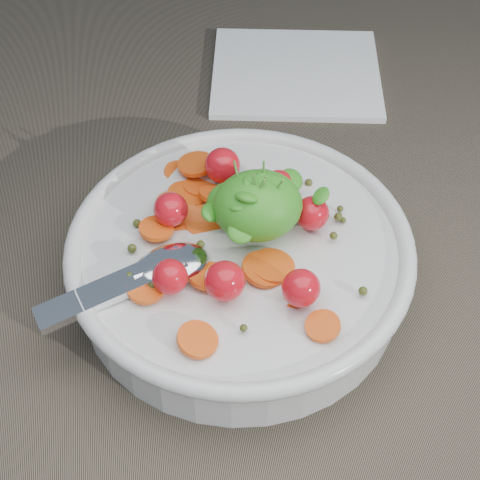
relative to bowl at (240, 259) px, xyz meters
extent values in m
plane|color=brown|center=(0.01, 0.01, -0.03)|extent=(6.00, 6.00, 0.00)
cylinder|color=silver|center=(0.00, 0.00, -0.01)|extent=(0.24, 0.24, 0.05)
torus|color=silver|center=(0.00, 0.00, 0.02)|extent=(0.25, 0.25, 0.01)
cylinder|color=silver|center=(0.00, 0.00, -0.03)|extent=(0.12, 0.12, 0.01)
cylinder|color=brown|center=(0.00, 0.00, -0.01)|extent=(0.21, 0.21, 0.03)
cylinder|color=#FF5F15|center=(-0.06, -0.02, 0.02)|extent=(0.03, 0.03, 0.01)
cylinder|color=#FF5F15|center=(-0.06, 0.02, 0.02)|extent=(0.03, 0.03, 0.01)
cylinder|color=#FF5F15|center=(0.02, -0.03, 0.02)|extent=(0.04, 0.04, 0.01)
cylinder|color=#FF5F15|center=(-0.02, 0.08, 0.02)|extent=(0.03, 0.03, 0.01)
cylinder|color=#FF5F15|center=(-0.07, -0.03, 0.02)|extent=(0.04, 0.04, 0.01)
cylinder|color=#FF5F15|center=(-0.04, 0.08, 0.01)|extent=(0.03, 0.03, 0.01)
cylinder|color=#FF5F15|center=(-0.02, 0.03, 0.02)|extent=(0.03, 0.03, 0.01)
cylinder|color=#FF5F15|center=(-0.04, -0.08, 0.02)|extent=(0.03, 0.03, 0.01)
cylinder|color=#FF5F15|center=(0.01, -0.03, 0.02)|extent=(0.04, 0.04, 0.01)
cylinder|color=#FF5F15|center=(0.04, -0.08, 0.02)|extent=(0.02, 0.02, 0.01)
cylinder|color=#FF5F15|center=(-0.03, 0.05, 0.02)|extent=(0.04, 0.04, 0.01)
cylinder|color=#FF5F15|center=(-0.04, 0.04, 0.02)|extent=(0.04, 0.04, 0.01)
cylinder|color=#FF5F15|center=(-0.01, 0.05, 0.02)|extent=(0.03, 0.03, 0.01)
cylinder|color=#FF5F15|center=(-0.02, 0.06, 0.02)|extent=(0.04, 0.04, 0.01)
cylinder|color=#FF5F15|center=(-0.04, -0.02, 0.02)|extent=(0.03, 0.02, 0.01)
cylinder|color=#FF5F15|center=(0.03, -0.05, 0.01)|extent=(0.03, 0.03, 0.01)
cylinder|color=#FF5F15|center=(-0.04, -0.03, 0.01)|extent=(0.03, 0.03, 0.01)
cylinder|color=#FF5F15|center=(-0.03, 0.03, 0.02)|extent=(0.04, 0.04, 0.02)
cylinder|color=#FF5F15|center=(-0.02, -0.03, 0.02)|extent=(0.04, 0.04, 0.01)
sphere|color=#3E4517|center=(0.07, -0.06, 0.02)|extent=(0.01, 0.01, 0.01)
sphere|color=#3E4517|center=(0.00, 0.06, 0.02)|extent=(0.01, 0.01, 0.01)
sphere|color=#3E4517|center=(-0.07, 0.03, 0.02)|extent=(0.01, 0.01, 0.01)
sphere|color=#3E4517|center=(-0.08, -0.02, 0.02)|extent=(0.01, 0.01, 0.01)
sphere|color=#3E4517|center=(0.08, 0.01, 0.02)|extent=(0.00, 0.00, 0.00)
sphere|color=#3E4517|center=(0.07, -0.01, 0.02)|extent=(0.01, 0.01, 0.01)
sphere|color=#3E4517|center=(0.06, 0.05, 0.02)|extent=(0.01, 0.01, 0.01)
sphere|color=#3E4517|center=(-0.03, 0.00, 0.02)|extent=(0.01, 0.01, 0.01)
sphere|color=#3E4517|center=(-0.06, -0.03, 0.02)|extent=(0.01, 0.01, 0.01)
sphere|color=#3E4517|center=(0.07, 0.03, 0.02)|extent=(0.01, 0.01, 0.01)
sphere|color=#3E4517|center=(0.00, 0.08, 0.02)|extent=(0.00, 0.00, 0.00)
sphere|color=#3E4517|center=(-0.01, -0.07, 0.02)|extent=(0.01, 0.01, 0.01)
sphere|color=#3E4517|center=(0.07, 0.01, 0.02)|extent=(0.01, 0.01, 0.01)
sphere|color=#3E4517|center=(0.07, 0.02, 0.02)|extent=(0.01, 0.01, 0.01)
sphere|color=#3E4517|center=(0.08, 0.02, 0.02)|extent=(0.00, 0.00, 0.00)
sphere|color=#3E4517|center=(-0.08, 0.00, 0.02)|extent=(0.01, 0.01, 0.01)
sphere|color=#3E4517|center=(-0.03, 0.00, 0.02)|extent=(0.01, 0.01, 0.01)
sphere|color=red|center=(0.05, 0.01, 0.03)|extent=(0.02, 0.02, 0.02)
sphere|color=red|center=(0.03, 0.04, 0.03)|extent=(0.02, 0.02, 0.02)
sphere|color=red|center=(0.00, 0.07, 0.03)|extent=(0.03, 0.03, 0.03)
sphere|color=red|center=(-0.05, 0.03, 0.03)|extent=(0.02, 0.02, 0.02)
sphere|color=red|center=(-0.05, -0.03, 0.03)|extent=(0.02, 0.02, 0.02)
sphere|color=red|center=(-0.02, -0.04, 0.03)|extent=(0.03, 0.03, 0.03)
sphere|color=red|center=(0.03, -0.06, 0.03)|extent=(0.03, 0.03, 0.03)
ellipsoid|color=green|center=(0.01, 0.01, 0.05)|extent=(0.06, 0.05, 0.05)
ellipsoid|color=green|center=(0.00, 0.02, 0.04)|extent=(0.04, 0.04, 0.03)
ellipsoid|color=green|center=(0.01, 0.01, 0.06)|extent=(0.02, 0.02, 0.01)
ellipsoid|color=green|center=(0.02, 0.02, 0.05)|extent=(0.02, 0.02, 0.01)
ellipsoid|color=green|center=(0.02, 0.01, 0.06)|extent=(0.02, 0.02, 0.01)
ellipsoid|color=green|center=(0.01, 0.01, 0.05)|extent=(0.03, 0.03, 0.01)
ellipsoid|color=green|center=(0.03, 0.02, 0.06)|extent=(0.02, 0.02, 0.02)
ellipsoid|color=green|center=(0.00, -0.01, 0.04)|extent=(0.02, 0.02, 0.02)
ellipsoid|color=green|center=(-0.02, 0.01, 0.04)|extent=(0.02, 0.02, 0.02)
ellipsoid|color=green|center=(0.02, 0.04, 0.04)|extent=(0.02, 0.02, 0.02)
ellipsoid|color=green|center=(0.01, 0.01, 0.06)|extent=(0.03, 0.02, 0.02)
ellipsoid|color=green|center=(0.02, 0.00, 0.04)|extent=(0.03, 0.03, 0.02)
ellipsoid|color=green|center=(0.00, 0.00, 0.06)|extent=(0.02, 0.02, 0.02)
ellipsoid|color=green|center=(-0.01, 0.02, 0.05)|extent=(0.02, 0.02, 0.02)
ellipsoid|color=green|center=(0.00, 0.00, 0.06)|extent=(0.02, 0.02, 0.01)
ellipsoid|color=green|center=(0.01, 0.01, 0.05)|extent=(0.02, 0.02, 0.01)
ellipsoid|color=green|center=(0.02, 0.01, 0.05)|extent=(0.03, 0.02, 0.02)
ellipsoid|color=green|center=(0.03, 0.00, 0.05)|extent=(0.02, 0.02, 0.01)
ellipsoid|color=green|center=(0.04, 0.04, 0.04)|extent=(0.02, 0.02, 0.01)
ellipsoid|color=green|center=(0.06, 0.01, 0.05)|extent=(0.02, 0.02, 0.01)
ellipsoid|color=green|center=(0.01, 0.02, 0.06)|extent=(0.03, 0.03, 0.02)
ellipsoid|color=green|center=(0.02, 0.04, 0.05)|extent=(0.03, 0.03, 0.02)
ellipsoid|color=green|center=(0.03, 0.01, 0.05)|extent=(0.02, 0.02, 0.02)
ellipsoid|color=green|center=(0.02, 0.02, 0.05)|extent=(0.02, 0.03, 0.02)
ellipsoid|color=green|center=(0.00, 0.00, 0.06)|extent=(0.02, 0.02, 0.01)
ellipsoid|color=green|center=(0.01, 0.01, 0.06)|extent=(0.02, 0.02, 0.02)
cylinder|color=#4C8C33|center=(0.00, 0.02, 0.06)|extent=(0.01, 0.01, 0.04)
cylinder|color=#4C8C33|center=(0.01, 0.00, 0.06)|extent=(0.00, 0.01, 0.04)
cylinder|color=#4C8C33|center=(0.02, 0.01, 0.06)|extent=(0.01, 0.01, 0.04)
cylinder|color=#4C8C33|center=(0.01, 0.00, 0.06)|extent=(0.01, 0.01, 0.04)
cylinder|color=#4C8C33|center=(0.01, 0.00, 0.06)|extent=(0.01, 0.00, 0.04)
cylinder|color=#4C8C33|center=(0.02, 0.02, 0.06)|extent=(0.00, 0.01, 0.04)
ellipsoid|color=silver|center=(-0.05, -0.02, 0.02)|extent=(0.06, 0.05, 0.02)
cube|color=silver|center=(-0.09, -0.03, 0.02)|extent=(0.11, 0.05, 0.02)
cylinder|color=silver|center=(-0.07, -0.02, 0.02)|extent=(0.02, 0.01, 0.01)
cube|color=white|center=(0.09, 0.25, -0.03)|extent=(0.19, 0.17, 0.01)
camera|label=1|loc=(-0.05, -0.34, 0.41)|focal=55.00mm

